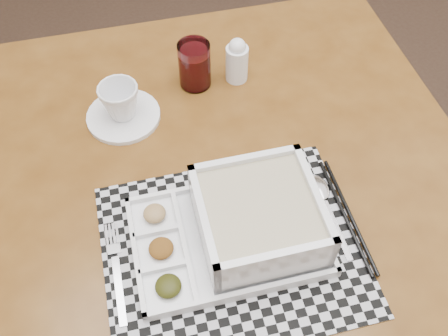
{
  "coord_description": "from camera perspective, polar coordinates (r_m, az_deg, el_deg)",
  "views": [
    {
      "loc": [
        -0.88,
        -0.5,
        1.52
      ],
      "look_at": [
        -0.76,
        0.01,
        0.82
      ],
      "focal_mm": 40.0,
      "sensor_mm": 36.0,
      "label": 1
    }
  ],
  "objects": [
    {
      "name": "serving_tray",
      "position": [
        0.83,
        3.01,
        -6.27
      ],
      "size": [
        0.32,
        0.22,
        0.1
      ],
      "color": "white",
      "rests_on": "placemat"
    },
    {
      "name": "chopsticks",
      "position": [
        0.9,
        13.91,
        -5.24
      ],
      "size": [
        0.02,
        0.24,
        0.01
      ],
      "color": "black",
      "rests_on": "placemat"
    },
    {
      "name": "spoon",
      "position": [
        0.92,
        11.08,
        -2.9
      ],
      "size": [
        0.04,
        0.18,
        0.01
      ],
      "color": "silver",
      "rests_on": "placemat"
    },
    {
      "name": "placemat",
      "position": [
        0.85,
        0.89,
        -9.2
      ],
      "size": [
        0.43,
        0.35,
        0.0
      ],
      "primitive_type": "cube",
      "rotation": [
        0.0,
        0.0,
        -0.0
      ],
      "color": "#AEAEB6",
      "rests_on": "dining_table"
    },
    {
      "name": "cup",
      "position": [
        1.01,
        -11.78,
        7.46
      ],
      "size": [
        0.1,
        0.1,
        0.07
      ],
      "primitive_type": "imported",
      "rotation": [
        0.0,
        0.0,
        -0.36
      ],
      "color": "white",
      "rests_on": "saucer"
    },
    {
      "name": "creamer_bottle",
      "position": [
        1.08,
        1.49,
        12.2
      ],
      "size": [
        0.05,
        0.05,
        0.1
      ],
      "color": "white",
      "rests_on": "dining_table"
    },
    {
      "name": "fork",
      "position": [
        0.85,
        -12.18,
        -11.26
      ],
      "size": [
        0.02,
        0.19,
        0.0
      ],
      "color": "silver",
      "rests_on": "placemat"
    },
    {
      "name": "floor",
      "position": [
        1.83,
        24.19,
        -11.09
      ],
      "size": [
        5.0,
        5.0,
        0.0
      ],
      "primitive_type": "plane",
      "color": "black",
      "rests_on": "ground"
    },
    {
      "name": "dining_table",
      "position": [
        0.98,
        -1.47,
        -4.77
      ],
      "size": [
        1.03,
        1.03,
        0.77
      ],
      "color": "#4A2A0D",
      "rests_on": "ground"
    },
    {
      "name": "saucer",
      "position": [
        1.04,
        -11.4,
        5.85
      ],
      "size": [
        0.15,
        0.15,
        0.01
      ],
      "primitive_type": "cylinder",
      "color": "white",
      "rests_on": "dining_table"
    },
    {
      "name": "juice_glass",
      "position": [
        1.07,
        -3.37,
        11.51
      ],
      "size": [
        0.07,
        0.07,
        0.1
      ],
      "color": "white",
      "rests_on": "dining_table"
    }
  ]
}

